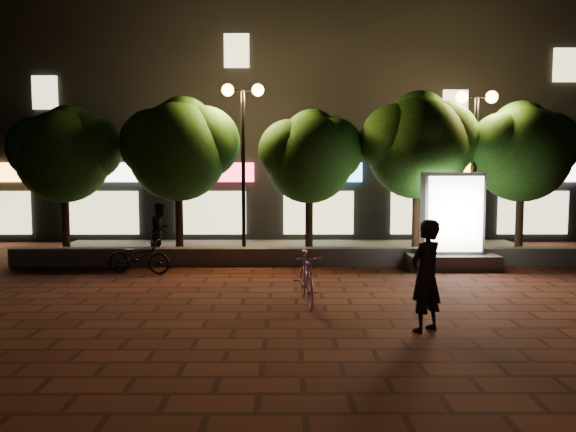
{
  "coord_description": "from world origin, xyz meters",
  "views": [
    {
      "loc": [
        -0.23,
        -11.6,
        2.77
      ],
      "look_at": [
        -0.17,
        1.5,
        1.63
      ],
      "focal_mm": 34.59,
      "sensor_mm": 36.0,
      "label": 1
    }
  ],
  "objects_px": {
    "street_lamp_right": "(476,130)",
    "ad_kiosk": "(452,230)",
    "tree_far_left": "(66,151)",
    "tree_far_right": "(523,148)",
    "scooter_pink": "(307,278)",
    "rider": "(426,276)",
    "street_lamp_left": "(243,126)",
    "scooter_parked": "(139,257)",
    "tree_mid": "(311,153)",
    "tree_right": "(419,142)",
    "tree_left": "(180,146)",
    "pedestrian": "(161,229)"
  },
  "relations": [
    {
      "from": "tree_left",
      "to": "scooter_parked",
      "type": "height_order",
      "value": "tree_left"
    },
    {
      "from": "tree_mid",
      "to": "tree_right",
      "type": "bearing_deg",
      "value": 0.0
    },
    {
      "from": "tree_right",
      "to": "tree_left",
      "type": "bearing_deg",
      "value": -180.0
    },
    {
      "from": "tree_far_left",
      "to": "scooter_parked",
      "type": "bearing_deg",
      "value": -43.17
    },
    {
      "from": "tree_mid",
      "to": "tree_right",
      "type": "relative_size",
      "value": 0.89
    },
    {
      "from": "street_lamp_left",
      "to": "scooter_pink",
      "type": "distance_m",
      "value": 6.86
    },
    {
      "from": "street_lamp_left",
      "to": "scooter_parked",
      "type": "bearing_deg",
      "value": -136.31
    },
    {
      "from": "tree_far_right",
      "to": "tree_left",
      "type": "bearing_deg",
      "value": 180.0
    },
    {
      "from": "tree_mid",
      "to": "scooter_pink",
      "type": "height_order",
      "value": "tree_mid"
    },
    {
      "from": "rider",
      "to": "scooter_parked",
      "type": "distance_m",
      "value": 8.07
    },
    {
      "from": "scooter_pink",
      "to": "pedestrian",
      "type": "bearing_deg",
      "value": 120.91
    },
    {
      "from": "scooter_pink",
      "to": "rider",
      "type": "bearing_deg",
      "value": -50.63
    },
    {
      "from": "tree_left",
      "to": "rider",
      "type": "distance_m",
      "value": 9.95
    },
    {
      "from": "tree_right",
      "to": "scooter_pink",
      "type": "xyz_separation_m",
      "value": [
        -3.65,
        -5.91,
        -3.03
      ]
    },
    {
      "from": "street_lamp_right",
      "to": "ad_kiosk",
      "type": "relative_size",
      "value": 1.88
    },
    {
      "from": "tree_far_left",
      "to": "tree_left",
      "type": "relative_size",
      "value": 0.95
    },
    {
      "from": "tree_left",
      "to": "street_lamp_right",
      "type": "distance_m",
      "value": 8.96
    },
    {
      "from": "tree_far_left",
      "to": "tree_mid",
      "type": "relative_size",
      "value": 1.03
    },
    {
      "from": "rider",
      "to": "pedestrian",
      "type": "xyz_separation_m",
      "value": [
        -6.2,
        7.67,
        -0.07
      ]
    },
    {
      "from": "tree_left",
      "to": "scooter_parked",
      "type": "distance_m",
      "value": 4.09
    },
    {
      "from": "tree_far_right",
      "to": "street_lamp_left",
      "type": "bearing_deg",
      "value": -178.24
    },
    {
      "from": "scooter_pink",
      "to": "rider",
      "type": "distance_m",
      "value": 2.77
    },
    {
      "from": "ad_kiosk",
      "to": "tree_far_right",
      "type": "bearing_deg",
      "value": 35.88
    },
    {
      "from": "ad_kiosk",
      "to": "tree_right",
      "type": "bearing_deg",
      "value": 103.82
    },
    {
      "from": "tree_mid",
      "to": "street_lamp_left",
      "type": "distance_m",
      "value": 2.22
    },
    {
      "from": "tree_left",
      "to": "scooter_parked",
      "type": "bearing_deg",
      "value": -102.79
    },
    {
      "from": "tree_mid",
      "to": "ad_kiosk",
      "type": "bearing_deg",
      "value": -27.39
    },
    {
      "from": "tree_far_left",
      "to": "pedestrian",
      "type": "height_order",
      "value": "tree_far_left"
    },
    {
      "from": "ad_kiosk",
      "to": "pedestrian",
      "type": "relative_size",
      "value": 1.64
    },
    {
      "from": "tree_far_left",
      "to": "street_lamp_right",
      "type": "relative_size",
      "value": 0.93
    },
    {
      "from": "tree_left",
      "to": "tree_mid",
      "type": "relative_size",
      "value": 1.09
    },
    {
      "from": "tree_far_left",
      "to": "tree_far_right",
      "type": "height_order",
      "value": "tree_far_right"
    },
    {
      "from": "tree_left",
      "to": "ad_kiosk",
      "type": "distance_m",
      "value": 8.37
    },
    {
      "from": "rider",
      "to": "scooter_parked",
      "type": "height_order",
      "value": "rider"
    },
    {
      "from": "tree_far_left",
      "to": "ad_kiosk",
      "type": "distance_m",
      "value": 11.67
    },
    {
      "from": "tree_far_right",
      "to": "rider",
      "type": "distance_m",
      "value": 9.57
    },
    {
      "from": "street_lamp_left",
      "to": "scooter_parked",
      "type": "distance_m",
      "value": 5.04
    },
    {
      "from": "tree_mid",
      "to": "street_lamp_left",
      "type": "height_order",
      "value": "street_lamp_left"
    },
    {
      "from": "tree_left",
      "to": "street_lamp_left",
      "type": "distance_m",
      "value": 2.05
    },
    {
      "from": "scooter_parked",
      "to": "street_lamp_right",
      "type": "bearing_deg",
      "value": -64.89
    },
    {
      "from": "street_lamp_left",
      "to": "ad_kiosk",
      "type": "bearing_deg",
      "value": -16.23
    },
    {
      "from": "tree_left",
      "to": "rider",
      "type": "height_order",
      "value": "tree_left"
    },
    {
      "from": "tree_mid",
      "to": "street_lamp_right",
      "type": "distance_m",
      "value": 5.0
    },
    {
      "from": "tree_right",
      "to": "rider",
      "type": "distance_m",
      "value": 8.45
    },
    {
      "from": "tree_left",
      "to": "tree_mid",
      "type": "distance_m",
      "value": 4.0
    },
    {
      "from": "rider",
      "to": "tree_right",
      "type": "bearing_deg",
      "value": -140.88
    },
    {
      "from": "street_lamp_left",
      "to": "scooter_parked",
      "type": "xyz_separation_m",
      "value": [
        -2.56,
        -2.45,
        -3.58
      ]
    },
    {
      "from": "tree_far_left",
      "to": "tree_right",
      "type": "distance_m",
      "value": 10.81
    },
    {
      "from": "tree_right",
      "to": "ad_kiosk",
      "type": "bearing_deg",
      "value": -76.18
    },
    {
      "from": "scooter_parked",
      "to": "tree_right",
      "type": "bearing_deg",
      "value": -60.35
    }
  ]
}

